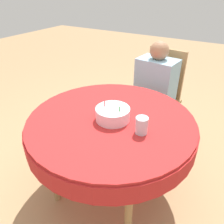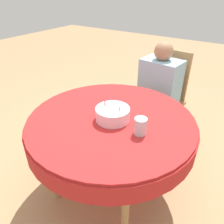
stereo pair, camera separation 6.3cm
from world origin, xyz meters
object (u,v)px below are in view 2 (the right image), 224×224
person (159,85)px  drinking_glass (140,126)px  chair (162,95)px  birthday_cake (113,114)px

person → drinking_glass: person is taller
chair → birthday_cake: (0.01, -0.98, 0.26)m
chair → drinking_glass: chair is taller
birthday_cake → drinking_glass: bearing=-9.6°
person → drinking_glass: bearing=-67.9°
birthday_cake → drinking_glass: birthday_cake is taller
person → drinking_glass: (0.26, -0.91, 0.13)m
birthday_cake → drinking_glass: size_ratio=2.13×
drinking_glass → birthday_cake: bearing=170.4°
chair → person: (-0.01, -0.11, 0.14)m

